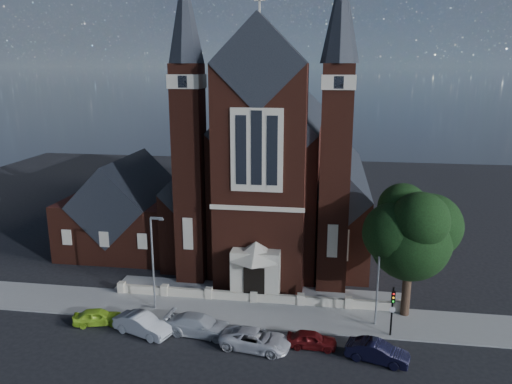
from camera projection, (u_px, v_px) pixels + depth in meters
The scene contains 16 objects.
ground at pixel (267, 265), 51.15m from camera, with size 120.00×120.00×0.00m, color black.
pavement_strip at pixel (250, 313), 41.08m from camera, with size 60.00×5.00×0.12m, color gray.
forecourt_paving at pixel (258, 292), 44.91m from camera, with size 26.00×3.00×0.14m, color gray.
forecourt_wall at pixel (254, 302), 43.00m from camera, with size 24.00×0.40×0.90m, color beige.
church at pixel (276, 171), 56.76m from camera, with size 20.01×34.90×29.20m.
parish_hall at pixel (128, 212), 55.35m from camera, with size 12.00×12.20×10.24m.
street_tree at pixel (413, 236), 38.72m from camera, with size 6.40×6.60×10.70m.
street_lamp_left at pixel (154, 258), 40.61m from camera, with size 1.16×0.22×8.09m.
street_lamp_right at pixel (380, 271), 38.02m from camera, with size 1.16×0.22×8.09m.
traffic_signal at pixel (393, 305), 36.87m from camera, with size 0.28×0.42×4.00m.
car_lime_van at pixel (98, 317), 39.21m from camera, with size 1.50×3.73×1.27m, color #97C928.
car_silver_a at pixel (143, 325), 37.75m from camera, with size 1.63×4.67×1.54m, color #AAADB2.
car_silver_b at pixel (200, 325), 37.69m from camera, with size 2.12×5.22×1.51m, color silver.
car_white_suv at pixel (256, 339), 35.80m from camera, with size 2.35×5.11×1.42m, color silver.
car_dark_red at pixel (312, 340), 35.96m from camera, with size 1.46×3.63×1.24m, color #560E0F.
car_navy at pixel (377, 352), 34.24m from camera, with size 1.50×4.30×1.42m, color black.
Camera 1 is at (6.01, -32.40, 19.75)m, focal length 35.00 mm.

